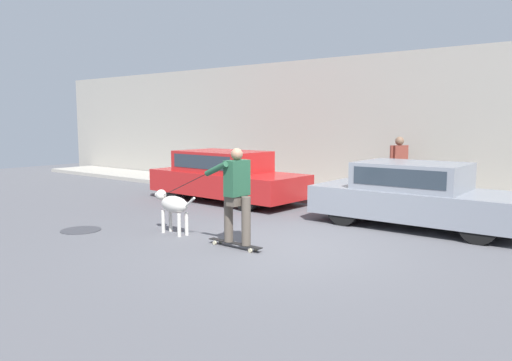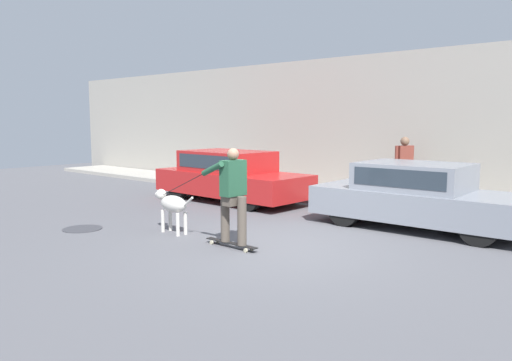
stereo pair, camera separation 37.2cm
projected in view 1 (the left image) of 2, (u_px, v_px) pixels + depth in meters
ground_plane at (282, 246)px, 8.60m from camera, size 36.00×36.00×0.00m
back_wall at (419, 127)px, 13.09m from camera, size 32.00×0.30×3.96m
sidewalk_curb at (400, 205)px, 12.46m from camera, size 30.00×1.90×0.13m
parked_car_0 at (226, 177)px, 13.35m from camera, size 4.44×1.87×1.35m
parked_car_1 at (417, 196)px, 10.08m from camera, size 4.28×1.84×1.31m
dog at (173, 205)px, 9.49m from camera, size 1.17×0.37×0.82m
skateboarder at (236, 192)px, 8.36m from camera, size 2.56×0.64×1.70m
pedestrian_with_bag at (399, 165)px, 12.66m from camera, size 0.40×0.57×1.62m
manhole_cover at (81, 230)px, 9.83m from camera, size 0.77×0.77×0.01m
fire_hydrant at (175, 177)px, 15.86m from camera, size 0.18×0.18×0.69m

